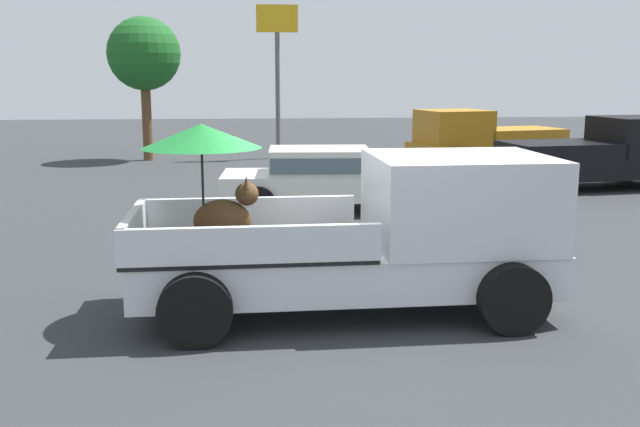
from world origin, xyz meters
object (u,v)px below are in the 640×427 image
(parked_sedan_near, at_px, (322,176))
(pickup_truck_red, at_px, (481,140))
(motel_sign, at_px, (277,51))
(pickup_truck_main, at_px, (376,232))
(pickup_truck_far, at_px, (602,154))

(parked_sedan_near, bearing_deg, pickup_truck_red, 53.20)
(parked_sedan_near, distance_m, motel_sign, 10.36)
(pickup_truck_red, bearing_deg, motel_sign, -40.52)
(pickup_truck_main, height_order, pickup_truck_far, pickup_truck_main)
(pickup_truck_red, relative_size, pickup_truck_far, 1.02)
(parked_sedan_near, relative_size, motel_sign, 0.85)
(pickup_truck_red, distance_m, motel_sign, 7.49)
(pickup_truck_red, bearing_deg, pickup_truck_far, 99.44)
(parked_sedan_near, height_order, motel_sign, motel_sign)
(pickup_truck_far, distance_m, motel_sign, 11.27)
(pickup_truck_main, height_order, pickup_truck_red, pickup_truck_main)
(pickup_truck_red, xyz_separation_m, parked_sedan_near, (-5.62, -6.71, -0.13))
(pickup_truck_far, height_order, parked_sedan_near, pickup_truck_far)
(pickup_truck_main, xyz_separation_m, motel_sign, (-0.57, 16.61, 2.65))
(parked_sedan_near, bearing_deg, motel_sign, 96.35)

